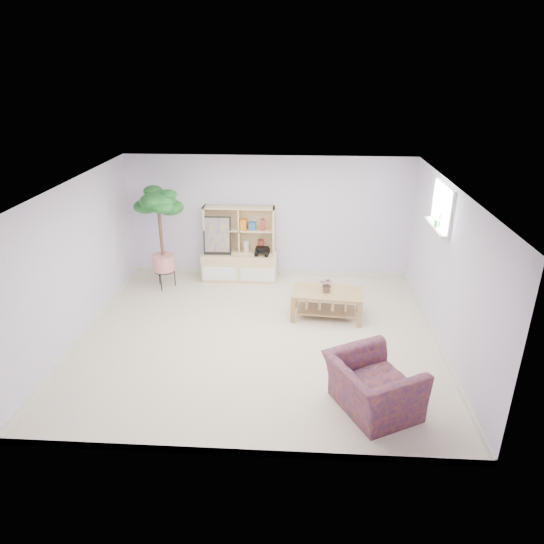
# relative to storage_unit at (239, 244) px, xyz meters

# --- Properties ---
(floor) EXTENTS (5.50, 5.00, 0.01)m
(floor) POSITION_rel_storage_unit_xyz_m (0.56, -2.24, -0.73)
(floor) COLOR silver
(floor) RESTS_ON ground
(ceiling) EXTENTS (5.50, 5.00, 0.01)m
(ceiling) POSITION_rel_storage_unit_xyz_m (0.56, -2.24, 1.67)
(ceiling) COLOR white
(ceiling) RESTS_ON walls
(walls) EXTENTS (5.51, 5.01, 2.40)m
(walls) POSITION_rel_storage_unit_xyz_m (0.56, -2.24, 0.47)
(walls) COLOR silver
(walls) RESTS_ON floor
(baseboard) EXTENTS (5.50, 5.00, 0.10)m
(baseboard) POSITION_rel_storage_unit_xyz_m (0.56, -2.24, -0.68)
(baseboard) COLOR silver
(baseboard) RESTS_ON floor
(window) EXTENTS (0.10, 0.98, 0.68)m
(window) POSITION_rel_storage_unit_xyz_m (3.29, -1.64, 1.27)
(window) COLOR #C5DDFF
(window) RESTS_ON walls
(window_sill) EXTENTS (0.14, 1.00, 0.04)m
(window_sill) POSITION_rel_storage_unit_xyz_m (3.23, -1.64, 0.95)
(window_sill) COLOR silver
(window_sill) RESTS_ON walls
(storage_unit) EXTENTS (1.46, 0.49, 1.46)m
(storage_unit) POSITION_rel_storage_unit_xyz_m (0.00, 0.00, 0.00)
(storage_unit) COLOR tan
(storage_unit) RESTS_ON floor
(poster) EXTENTS (0.54, 0.14, 0.74)m
(poster) POSITION_rel_storage_unit_xyz_m (-0.41, -0.05, 0.19)
(poster) COLOR gold
(poster) RESTS_ON storage_unit
(toy_truck) EXTENTS (0.38, 0.28, 0.19)m
(toy_truck) POSITION_rel_storage_unit_xyz_m (0.45, -0.08, -0.09)
(toy_truck) COLOR black
(toy_truck) RESTS_ON storage_unit
(coffee_table) EXTENTS (1.21, 0.73, 0.47)m
(coffee_table) POSITION_rel_storage_unit_xyz_m (1.65, -1.48, -0.49)
(coffee_table) COLOR olive
(coffee_table) RESTS_ON floor
(table_plant) EXTENTS (0.30, 0.28, 0.26)m
(table_plant) POSITION_rel_storage_unit_xyz_m (1.64, -1.50, -0.13)
(table_plant) COLOR #125C1D
(table_plant) RESTS_ON coffee_table
(floor_tree) EXTENTS (0.93, 0.93, 1.94)m
(floor_tree) POSITION_rel_storage_unit_xyz_m (-1.38, -0.48, 0.24)
(floor_tree) COLOR #15581E
(floor_tree) RESTS_ON floor
(armchair) EXTENTS (1.29, 1.34, 0.77)m
(armchair) POSITION_rel_storage_unit_xyz_m (2.11, -3.84, -0.34)
(armchair) COLOR navy
(armchair) RESTS_ON floor
(sill_plant) EXTENTS (0.14, 0.12, 0.22)m
(sill_plant) POSITION_rel_storage_unit_xyz_m (3.23, -1.70, 1.08)
(sill_plant) COLOR #15581E
(sill_plant) RESTS_ON window_sill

